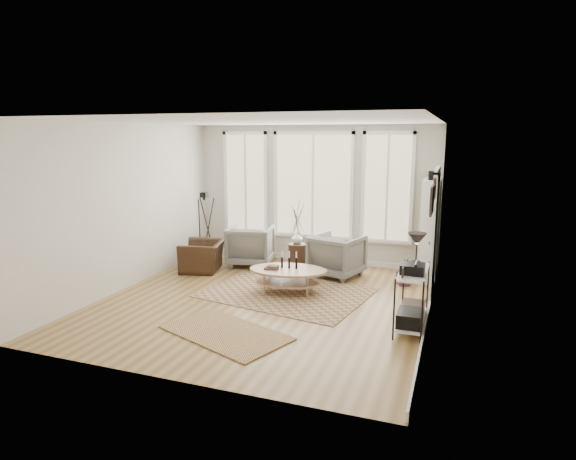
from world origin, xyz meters
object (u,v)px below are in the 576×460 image
at_px(armchair_right, 337,255).
at_px(side_table, 297,235).
at_px(bookcase, 430,230).
at_px(coffee_table, 288,274).
at_px(accent_chair, 203,256).
at_px(low_shelf, 412,293).
at_px(armchair_left, 251,245).

height_order(armchair_right, side_table, side_table).
bearing_deg(bookcase, coffee_table, -143.21).
xyz_separation_m(coffee_table, accent_chair, (-2.09, 0.75, -0.03)).
relative_size(low_shelf, accent_chair, 1.44).
bearing_deg(accent_chair, coffee_table, 55.50).
bearing_deg(bookcase, accent_chair, -168.05).
distance_m(bookcase, armchair_left, 3.63).
height_order(bookcase, low_shelf, bookcase).
xyz_separation_m(low_shelf, armchair_right, (-1.61, 2.12, -0.10)).
height_order(coffee_table, armchair_left, armchair_left).
xyz_separation_m(bookcase, coffee_table, (-2.23, -1.67, -0.63)).
bearing_deg(coffee_table, accent_chair, 160.18).
xyz_separation_m(armchair_left, accent_chair, (-0.74, -0.71, -0.12)).
bearing_deg(low_shelf, armchair_left, 146.66).
distance_m(coffee_table, side_table, 1.48).
bearing_deg(coffee_table, low_shelf, -21.46).
bearing_deg(side_table, accent_chair, -160.19).
xyz_separation_m(bookcase, side_table, (-2.53, -0.27, -0.23)).
height_order(armchair_left, armchair_right, armchair_left).
relative_size(low_shelf, armchair_left, 1.43).
height_order(bookcase, accent_chair, bookcase).
xyz_separation_m(armchair_right, accent_chair, (-2.65, -0.51, -0.11)).
bearing_deg(coffee_table, bookcase, 36.79).
bearing_deg(armchair_right, accent_chair, 27.14).
xyz_separation_m(bookcase, armchair_left, (-3.58, -0.20, -0.54)).
bearing_deg(armchair_right, coffee_table, 82.33).
height_order(coffee_table, accent_chair, coffee_table).
bearing_deg(side_table, bookcase, 6.07).
height_order(bookcase, coffee_table, bookcase).
relative_size(bookcase, armchair_right, 2.30).
distance_m(bookcase, coffee_table, 2.85).
bearing_deg(coffee_table, armchair_left, 132.71).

